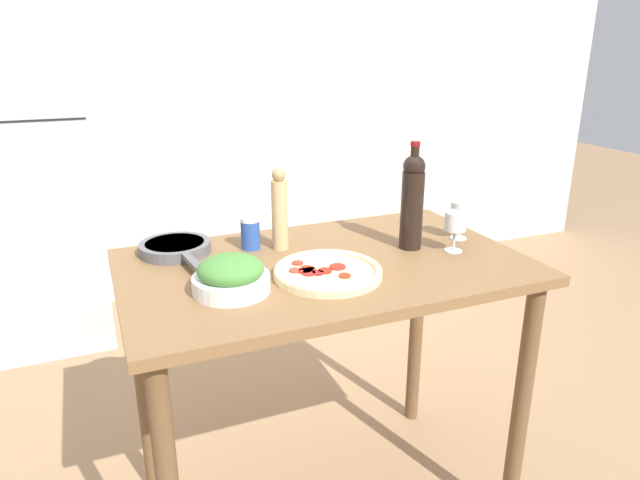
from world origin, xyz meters
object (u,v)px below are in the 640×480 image
(pepper_mill, at_px, (280,210))
(cast_iron_skillet, at_px, (175,247))
(salad_bowl, at_px, (231,276))
(wine_bottle, at_px, (412,199))
(homemade_pizza, at_px, (328,272))
(salt_canister, at_px, (250,233))
(refrigerator, at_px, (30,188))
(wine_glass_near, at_px, (455,223))
(wine_glass_far, at_px, (460,212))

(pepper_mill, height_order, cast_iron_skillet, pepper_mill)
(pepper_mill, height_order, salad_bowl, pepper_mill)
(wine_bottle, distance_m, homemade_pizza, 0.40)
(pepper_mill, height_order, salt_canister, pepper_mill)
(salad_bowl, bearing_deg, homemade_pizza, -0.52)
(refrigerator, relative_size, wine_glass_near, 13.01)
(wine_bottle, distance_m, cast_iron_skillet, 0.78)
(salad_bowl, bearing_deg, wine_glass_far, 9.07)
(wine_glass_near, xyz_separation_m, salt_canister, (-0.60, 0.28, -0.04))
(refrigerator, xyz_separation_m, pepper_mill, (0.85, -1.59, 0.21))
(salad_bowl, height_order, homemade_pizza, salad_bowl)
(wine_bottle, bearing_deg, wine_glass_near, -37.51)
(wine_glass_far, distance_m, cast_iron_skillet, 0.96)
(wine_bottle, xyz_separation_m, pepper_mill, (-0.40, 0.15, -0.03))
(refrigerator, bearing_deg, homemade_pizza, -64.25)
(refrigerator, height_order, homemade_pizza, refrigerator)
(wine_glass_near, bearing_deg, pepper_mill, 154.84)
(wine_glass_far, xyz_separation_m, cast_iron_skillet, (-0.93, 0.23, -0.08))
(wine_bottle, xyz_separation_m, salt_canister, (-0.49, 0.19, -0.11))
(wine_glass_near, bearing_deg, wine_glass_far, 47.62)
(wine_glass_near, distance_m, salad_bowl, 0.75)
(wine_glass_near, bearing_deg, cast_iron_skillet, 158.56)
(pepper_mill, bearing_deg, wine_glass_near, -25.16)
(wine_bottle, height_order, wine_glass_far, wine_bottle)
(refrigerator, xyz_separation_m, wine_bottle, (1.25, -1.74, 0.24))
(refrigerator, xyz_separation_m, cast_iron_skillet, (0.52, -1.50, 0.10))
(wine_bottle, bearing_deg, refrigerator, 125.65)
(wine_glass_far, height_order, pepper_mill, pepper_mill)
(wine_glass_near, relative_size, homemade_pizza, 0.42)
(wine_glass_far, height_order, homemade_pizza, wine_glass_far)
(wine_glass_far, bearing_deg, homemade_pizza, -166.16)
(pepper_mill, xyz_separation_m, cast_iron_skillet, (-0.33, 0.09, -0.11))
(salt_canister, bearing_deg, wine_glass_far, -14.49)
(wine_bottle, distance_m, pepper_mill, 0.43)
(refrigerator, bearing_deg, pepper_mill, -61.86)
(wine_bottle, relative_size, cast_iron_skillet, 0.97)
(homemade_pizza, distance_m, cast_iron_skillet, 0.53)
(refrigerator, relative_size, salt_canister, 16.20)
(wine_bottle, distance_m, salt_canister, 0.54)
(wine_glass_far, height_order, salad_bowl, wine_glass_far)
(wine_glass_near, relative_size, salt_canister, 1.25)
(salt_canister, bearing_deg, homemade_pizza, -65.99)
(homemade_pizza, bearing_deg, wine_glass_near, 4.57)
(wine_glass_near, distance_m, salt_canister, 0.67)
(wine_bottle, bearing_deg, wine_glass_far, 3.82)
(salad_bowl, bearing_deg, refrigerator, 108.29)
(wine_glass_near, distance_m, homemade_pizza, 0.47)
(wine_bottle, height_order, salad_bowl, wine_bottle)
(wine_glass_near, xyz_separation_m, wine_glass_far, (0.09, 0.10, 0.00))
(salt_canister, distance_m, cast_iron_skillet, 0.24)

